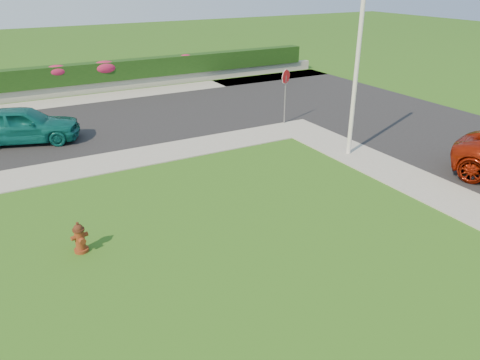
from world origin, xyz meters
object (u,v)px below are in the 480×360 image
sedan_teal (22,125)px  utility_pole (356,74)px  fire_hydrant (80,238)px  stop_sign (286,84)px

sedan_teal → utility_pole: size_ratio=0.71×
fire_hydrant → stop_sign: stop_sign is taller
fire_hydrant → stop_sign: 12.59m
fire_hydrant → utility_pole: utility_pole is taller
fire_hydrant → sedan_teal: 9.57m
sedan_teal → utility_pole: utility_pole is taller
utility_pole → stop_sign: 4.70m
utility_pole → sedan_teal: bearing=145.3°
fire_hydrant → stop_sign: (10.61, 6.61, 1.49)m
utility_pole → stop_sign: bearing=89.2°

